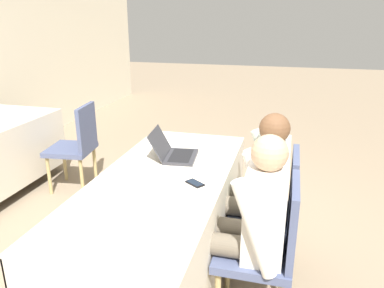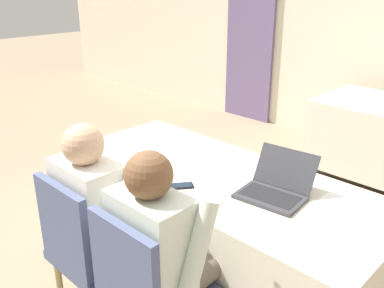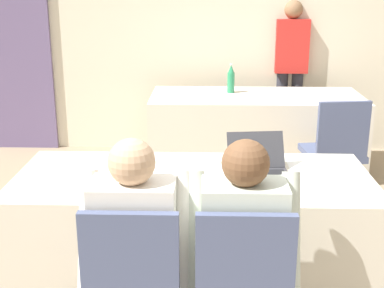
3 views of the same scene
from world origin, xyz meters
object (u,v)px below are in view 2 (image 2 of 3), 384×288
chair_near_left (89,249)px  person_white_shirt (165,252)px  cell_phone (182,186)px  person_checkered_shirt (103,214)px  laptop (275,188)px

chair_near_left → person_white_shirt: (0.47, 0.10, 0.16)m
cell_phone → chair_near_left: chair_near_left is taller
person_checkered_shirt → person_white_shirt: size_ratio=1.00×
chair_near_left → person_checkered_shirt: (0.00, 0.10, 0.16)m
laptop → person_checkered_shirt: 0.89m
cell_phone → person_checkered_shirt: size_ratio=0.12×
cell_phone → chair_near_left: bearing=-75.7°
cell_phone → person_checkered_shirt: (-0.19, -0.38, -0.09)m
laptop → cell_phone: size_ratio=2.65×
laptop → person_checkered_shirt: (-0.60, -0.64, -0.13)m
laptop → person_checkered_shirt: size_ratio=0.31×
person_checkered_shirt → chair_near_left: bearing=90.0°
person_checkered_shirt → person_white_shirt: 0.47m
laptop → chair_near_left: size_ratio=0.40×
person_checkered_shirt → laptop: bearing=-133.1°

